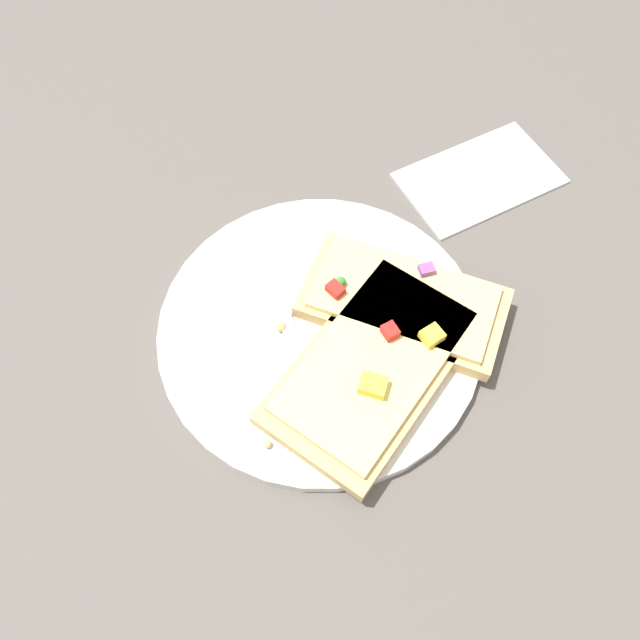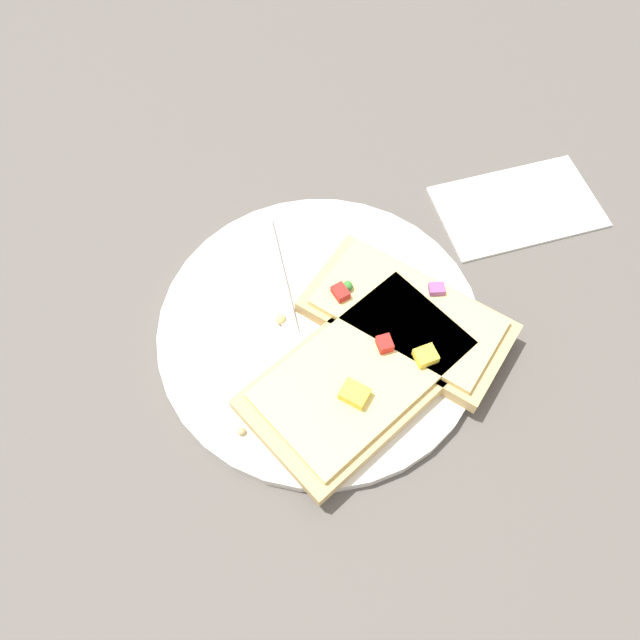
{
  "view_description": "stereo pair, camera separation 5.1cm",
  "coord_description": "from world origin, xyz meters",
  "px_view_note": "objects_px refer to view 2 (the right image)",
  "views": [
    {
      "loc": [
        -0.12,
        -0.22,
        0.47
      ],
      "look_at": [
        0.0,
        0.0,
        0.02
      ],
      "focal_mm": 35.0,
      "sensor_mm": 36.0,
      "label": 1
    },
    {
      "loc": [
        -0.07,
        -0.24,
        0.47
      ],
      "look_at": [
        0.0,
        0.0,
        0.02
      ],
      "focal_mm": 35.0,
      "sensor_mm": 36.0,
      "label": 2
    }
  ],
  "objects_px": {
    "plate": "(320,329)",
    "pizza_slice_corner": "(407,317)",
    "knife": "(347,278)",
    "napkin": "(518,206)",
    "fork": "(288,322)",
    "pizza_slice_main": "(363,373)"
  },
  "relations": [
    {
      "from": "pizza_slice_corner",
      "to": "pizza_slice_main",
      "type": "bearing_deg",
      "value": 86.63
    },
    {
      "from": "fork",
      "to": "plate",
      "type": "bearing_deg",
      "value": 72.06
    },
    {
      "from": "plate",
      "to": "pizza_slice_corner",
      "type": "distance_m",
      "value": 0.07
    },
    {
      "from": "pizza_slice_corner",
      "to": "knife",
      "type": "bearing_deg",
      "value": -8.08
    },
    {
      "from": "plate",
      "to": "fork",
      "type": "distance_m",
      "value": 0.03
    },
    {
      "from": "fork",
      "to": "napkin",
      "type": "relative_size",
      "value": 1.3
    },
    {
      "from": "knife",
      "to": "pizza_slice_corner",
      "type": "height_order",
      "value": "pizza_slice_corner"
    },
    {
      "from": "plate",
      "to": "pizza_slice_corner",
      "type": "height_order",
      "value": "pizza_slice_corner"
    },
    {
      "from": "knife",
      "to": "napkin",
      "type": "bearing_deg",
      "value": 103.71
    },
    {
      "from": "plate",
      "to": "napkin",
      "type": "relative_size",
      "value": 1.8
    },
    {
      "from": "plate",
      "to": "knife",
      "type": "xyz_separation_m",
      "value": [
        0.04,
        0.04,
        0.01
      ]
    },
    {
      "from": "fork",
      "to": "pizza_slice_corner",
      "type": "relative_size",
      "value": 1.08
    },
    {
      "from": "pizza_slice_main",
      "to": "pizza_slice_corner",
      "type": "height_order",
      "value": "same"
    },
    {
      "from": "fork",
      "to": "pizza_slice_corner",
      "type": "distance_m",
      "value": 0.1
    },
    {
      "from": "napkin",
      "to": "pizza_slice_corner",
      "type": "bearing_deg",
      "value": -147.73
    },
    {
      "from": "pizza_slice_main",
      "to": "napkin",
      "type": "relative_size",
      "value": 1.41
    },
    {
      "from": "napkin",
      "to": "plate",
      "type": "bearing_deg",
      "value": -160.49
    },
    {
      "from": "pizza_slice_corner",
      "to": "napkin",
      "type": "xyz_separation_m",
      "value": [
        0.15,
        0.09,
        -0.02
      ]
    },
    {
      "from": "fork",
      "to": "pizza_slice_main",
      "type": "xyz_separation_m",
      "value": [
        0.04,
        -0.06,
        0.01
      ]
    },
    {
      "from": "fork",
      "to": "pizza_slice_corner",
      "type": "bearing_deg",
      "value": 77.76
    },
    {
      "from": "plate",
      "to": "fork",
      "type": "relative_size",
      "value": 1.38
    },
    {
      "from": "napkin",
      "to": "fork",
      "type": "bearing_deg",
      "value": -164.39
    }
  ]
}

